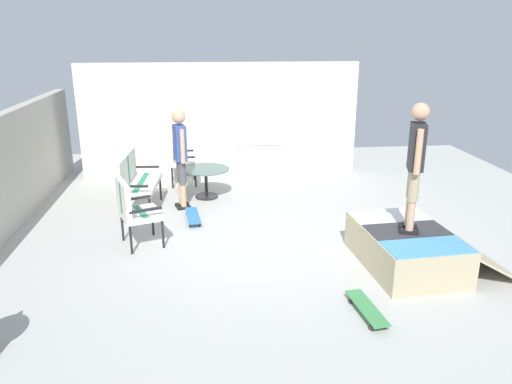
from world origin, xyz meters
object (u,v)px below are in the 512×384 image
person_skater (416,159)px  skateboard_by_bench (193,216)px  patio_table (206,177)px  patio_chair_near_house (177,156)px  skate_ramp (407,247)px  skateboard_spare (367,308)px  patio_chair_by_wall (133,207)px  patio_bench (134,177)px  person_watching (180,151)px

person_skater → skateboard_by_bench: bearing=55.0°
patio_table → skateboard_by_bench: patio_table is taller
patio_chair_near_house → skateboard_by_bench: size_ratio=1.25×
skate_ramp → skateboard_spare: bearing=141.3°
patio_chair_near_house → patio_table: (-0.92, -0.58, -0.21)m
patio_chair_by_wall → patio_table: patio_chair_by_wall is taller
skate_ramp → patio_chair_near_house: bearing=38.5°
patio_bench → person_skater: person_skater is taller
person_skater → patio_bench: bearing=56.0°
skate_ramp → skateboard_spare: size_ratio=2.34×
skateboard_by_bench → person_watching: bearing=16.0°
person_skater → skateboard_by_bench: 3.82m
patio_bench → skateboard_spare: (-3.75, -3.01, -0.53)m
patio_chair_near_house → person_watching: bearing=-174.4°
patio_chair_by_wall → person_skater: person_skater is taller
skate_ramp → person_skater: size_ratio=1.13×
patio_table → person_watching: person_watching is taller
patio_bench → patio_table: patio_bench is taller
patio_chair_by_wall → patio_table: bearing=-26.6°
patio_bench → patio_table: (0.61, -1.25, -0.21)m
patio_table → skateboard_by_bench: size_ratio=1.10×
skateboard_by_bench → patio_chair_by_wall: bearing=138.2°
skate_ramp → patio_bench: (2.59, 3.95, 0.35)m
patio_chair_near_house → skate_ramp: bearing=-141.5°
skate_ramp → patio_bench: patio_bench is taller
patio_chair_near_house → skateboard_by_bench: patio_chair_near_house is taller
patio_bench → person_watching: 0.93m
skate_ramp → skateboard_by_bench: (1.98, 2.93, -0.18)m
patio_chair_by_wall → person_watching: size_ratio=0.57×
patio_table → skateboard_spare: (-4.36, -1.76, -0.32)m
patio_bench → patio_table: size_ratio=1.43×
skateboard_spare → patio_table: bearing=22.0°
skate_ramp → patio_table: 4.18m
patio_bench → patio_chair_near_house: same height
person_watching → skateboard_by_bench: size_ratio=2.17×
patio_chair_by_wall → person_watching: bearing=-21.7°
patio_chair_by_wall → person_skater: bearing=-106.3°
skate_ramp → person_skater: person_skater is taller
patio_table → person_watching: bearing=141.0°
skate_ramp → skateboard_spare: 1.50m
person_skater → skate_ramp: bearing=-35.4°
patio_table → person_skater: (-3.24, -2.66, 1.11)m
patio_chair_near_house → patio_table: size_ratio=1.13×
patio_chair_near_house → person_watching: size_ratio=0.57×
patio_chair_by_wall → skateboard_spare: size_ratio=1.25×
patio_chair_near_house → skateboard_by_bench: bearing=-171.1°
patio_chair_by_wall → skateboard_spare: 3.63m
patio_table → skateboard_spare: bearing=-158.0°
patio_bench → patio_chair_by_wall: same height
skate_ramp → skateboard_by_bench: size_ratio=2.34×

